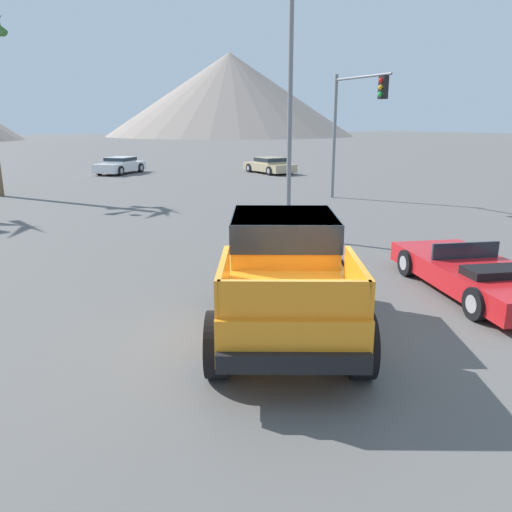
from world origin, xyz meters
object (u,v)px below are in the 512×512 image
at_px(parked_car_white, 120,165).
at_px(orange_pickup_truck, 285,269).
at_px(parked_car_tan, 269,165).
at_px(street_lamp_post, 291,69).
at_px(red_convertible_car, 477,275).
at_px(traffic_light_main, 354,112).

bearing_deg(parked_car_white, orange_pickup_truck, 128.18).
distance_m(parked_car_white, parked_car_tan, 10.55).
height_order(parked_car_tan, street_lamp_post, street_lamp_post).
height_order(red_convertible_car, parked_car_tan, parked_car_tan).
bearing_deg(orange_pickup_truck, red_convertible_car, 24.92).
height_order(parked_car_tan, traffic_light_main, traffic_light_main).
height_order(red_convertible_car, street_lamp_post, street_lamp_post).
bearing_deg(parked_car_tan, orange_pickup_truck, -122.80).
distance_m(red_convertible_car, parked_car_white, 29.32).
relative_size(parked_car_tan, street_lamp_post, 0.53).
bearing_deg(red_convertible_car, orange_pickup_truck, -165.06).
bearing_deg(orange_pickup_truck, parked_car_white, 110.73).
bearing_deg(street_lamp_post, parked_car_white, 88.55).
bearing_deg(red_convertible_car, parked_car_white, 109.66).
bearing_deg(traffic_light_main, street_lamp_post, -52.71).
height_order(orange_pickup_truck, traffic_light_main, traffic_light_main).
distance_m(red_convertible_car, street_lamp_post, 7.88).
relative_size(parked_car_white, traffic_light_main, 0.76).
height_order(parked_car_white, parked_car_tan, parked_car_white).
distance_m(orange_pickup_truck, street_lamp_post, 8.16).
bearing_deg(street_lamp_post, red_convertible_car, -84.33).
distance_m(orange_pickup_truck, parked_car_tan, 27.80).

